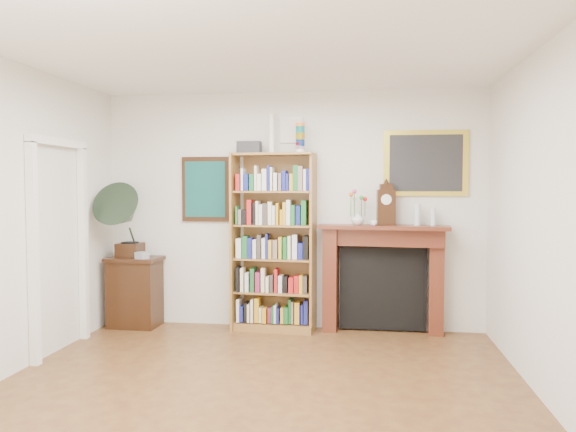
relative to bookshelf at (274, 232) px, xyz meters
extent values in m
cube|color=#4F2917|center=(0.19, -2.31, -1.16)|extent=(4.50, 5.00, 0.01)
cube|color=white|center=(0.19, -2.31, 1.64)|extent=(4.50, 5.00, 0.01)
cube|color=silver|center=(0.19, 0.19, 0.24)|extent=(4.50, 0.01, 2.80)
cube|color=silver|center=(0.19, -4.81, 0.24)|extent=(4.50, 0.01, 2.80)
cube|color=silver|center=(2.44, -2.31, 0.24)|extent=(0.01, 5.00, 2.80)
cube|color=white|center=(-2.02, -1.58, -0.11)|extent=(0.08, 0.08, 2.10)
cube|color=white|center=(-2.02, -0.64, -0.11)|extent=(0.08, 0.08, 2.10)
cube|color=white|center=(-2.02, -1.11, 0.97)|extent=(0.08, 1.02, 0.08)
cube|color=black|center=(-0.86, 0.17, 0.49)|extent=(0.58, 0.03, 0.78)
cube|color=#104E4C|center=(-0.86, 0.15, 0.49)|extent=(0.50, 0.01, 0.67)
cube|color=white|center=(0.19, 0.17, 1.19)|extent=(0.26, 0.03, 0.30)
cube|color=silver|center=(0.19, 0.15, 1.19)|extent=(0.22, 0.01, 0.26)
cube|color=gold|center=(1.74, 0.17, 0.79)|extent=(0.95, 0.03, 0.75)
cube|color=#262628|center=(1.74, 0.15, 0.79)|extent=(0.82, 0.01, 0.65)
cube|color=brown|center=(-0.46, 0.00, -0.12)|extent=(0.06, 0.34, 2.07)
cube|color=brown|center=(0.46, 0.00, -0.12)|extent=(0.06, 0.34, 2.07)
cube|color=brown|center=(0.00, 0.00, 0.90)|extent=(0.98, 0.42, 0.03)
cube|color=brown|center=(0.00, 0.00, -1.11)|extent=(0.98, 0.42, 0.09)
cube|color=brown|center=(0.00, 0.16, -0.12)|extent=(0.95, 0.10, 2.07)
cube|color=brown|center=(0.00, 0.00, -0.71)|extent=(0.92, 0.39, 0.02)
cube|color=brown|center=(0.00, 0.00, -0.32)|extent=(0.92, 0.39, 0.02)
cube|color=brown|center=(0.00, 0.00, 0.07)|extent=(0.92, 0.39, 0.02)
cube|color=brown|center=(0.00, 0.00, 0.46)|extent=(0.92, 0.39, 0.02)
cube|color=black|center=(-1.68, -0.05, -0.74)|extent=(0.62, 0.46, 0.84)
cube|color=#441B10|center=(0.66, 0.06, -0.56)|extent=(0.18, 0.23, 1.20)
cube|color=#441B10|center=(1.86, 0.06, -0.56)|extent=(0.18, 0.23, 1.20)
cube|color=#441B10|center=(1.26, 0.06, -0.06)|extent=(1.38, 0.35, 0.20)
cube|color=#441B10|center=(1.26, 0.02, 0.06)|extent=(1.50, 0.49, 0.04)
cube|color=black|center=(1.26, 0.14, -0.66)|extent=(0.99, 0.09, 0.96)
cube|color=black|center=(-1.75, -0.02, -0.24)|extent=(0.28, 0.28, 0.17)
cylinder|color=black|center=(-1.75, -0.02, -0.15)|extent=(0.21, 0.21, 0.01)
cone|color=#293C2B|center=(-1.75, -0.19, 0.22)|extent=(0.55, 0.69, 0.71)
cube|color=silver|center=(-1.53, -0.18, -0.28)|extent=(0.16, 0.16, 0.08)
cube|color=black|center=(1.29, 0.04, 0.29)|extent=(0.21, 0.14, 0.40)
cylinder|color=white|center=(1.29, -0.02, 0.38)|extent=(0.12, 0.03, 0.12)
cube|color=black|center=(1.29, 0.04, 0.52)|extent=(0.16, 0.11, 0.07)
imported|color=silver|center=(0.97, 0.02, 0.16)|extent=(0.16, 0.16, 0.15)
imported|color=white|center=(1.15, -0.06, 0.12)|extent=(0.10, 0.10, 0.06)
cylinder|color=silver|center=(1.64, 0.04, 0.21)|extent=(0.07, 0.07, 0.24)
cylinder|color=silver|center=(1.81, 0.05, 0.19)|extent=(0.06, 0.06, 0.20)
camera|label=1|loc=(1.05, -6.42, 0.52)|focal=35.00mm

